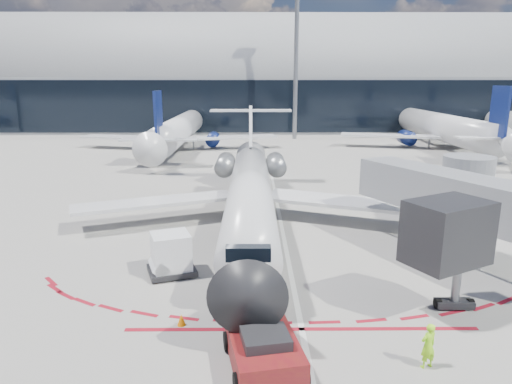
{
  "coord_description": "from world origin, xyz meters",
  "views": [
    {
      "loc": [
        -1.92,
        -27.69,
        9.62
      ],
      "look_at": [
        -1.73,
        -0.48,
        2.88
      ],
      "focal_mm": 32.0,
      "sensor_mm": 36.0,
      "label": 1
    }
  ],
  "objects_px": {
    "regional_jet": "(250,189)",
    "uld_container": "(171,254)",
    "ramp_worker": "(428,346)",
    "pushback_tug": "(264,350)"
  },
  "relations": [
    {
      "from": "regional_jet",
      "to": "uld_container",
      "type": "distance_m",
      "value": 9.13
    },
    {
      "from": "regional_jet",
      "to": "ramp_worker",
      "type": "height_order",
      "value": "regional_jet"
    },
    {
      "from": "pushback_tug",
      "to": "ramp_worker",
      "type": "height_order",
      "value": "ramp_worker"
    },
    {
      "from": "regional_jet",
      "to": "uld_container",
      "type": "relative_size",
      "value": 10.54
    },
    {
      "from": "pushback_tug",
      "to": "uld_container",
      "type": "xyz_separation_m",
      "value": [
        -4.47,
        7.72,
        0.42
      ]
    },
    {
      "from": "pushback_tug",
      "to": "regional_jet",
      "type": "bearing_deg",
      "value": 81.26
    },
    {
      "from": "pushback_tug",
      "to": "uld_container",
      "type": "bearing_deg",
      "value": 109.4
    },
    {
      "from": "regional_jet",
      "to": "ramp_worker",
      "type": "relative_size",
      "value": 18.0
    },
    {
      "from": "pushback_tug",
      "to": "ramp_worker",
      "type": "relative_size",
      "value": 3.5
    },
    {
      "from": "ramp_worker",
      "to": "uld_container",
      "type": "distance_m",
      "value": 12.72
    }
  ]
}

